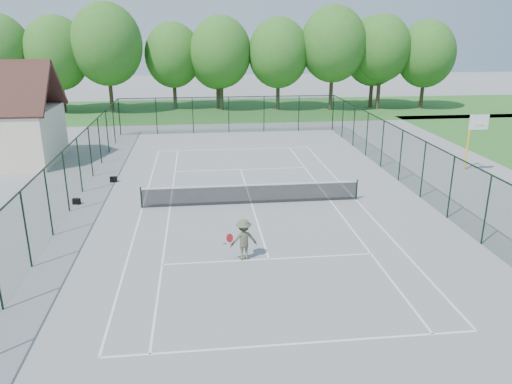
% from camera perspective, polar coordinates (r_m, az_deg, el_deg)
% --- Properties ---
extents(ground, '(140.00, 140.00, 0.00)m').
position_cam_1_polar(ground, '(25.48, -0.52, -1.35)').
color(ground, gray).
rests_on(ground, ground).
extents(grass_far, '(80.00, 16.00, 0.01)m').
position_cam_1_polar(grass_far, '(54.57, -3.92, 9.36)').
color(grass_far, '#37772C').
rests_on(grass_far, ground).
extents(court_lines, '(11.05, 23.85, 0.01)m').
position_cam_1_polar(court_lines, '(25.47, -0.52, -1.34)').
color(court_lines, white).
rests_on(court_lines, ground).
extents(tennis_net, '(11.08, 0.08, 1.10)m').
position_cam_1_polar(tennis_net, '(25.29, -0.52, -0.13)').
color(tennis_net, black).
rests_on(tennis_net, ground).
extents(fence_enclosure, '(18.05, 36.05, 3.02)m').
position_cam_1_polar(fence_enclosure, '(24.99, -0.53, 2.01)').
color(fence_enclosure, '#15321B').
rests_on(fence_enclosure, ground).
extents(tree_line_far, '(39.40, 6.40, 9.70)m').
position_cam_1_polar(tree_line_far, '(53.95, -4.06, 15.65)').
color(tree_line_far, '#413221').
rests_on(tree_line_far, ground).
extents(basketball_goal, '(1.20, 1.43, 3.65)m').
position_cam_1_polar(basketball_goal, '(33.14, 23.65, 6.38)').
color(basketball_goal, yellow).
rests_on(basketball_goal, ground).
extents(sports_bag_a, '(0.41, 0.30, 0.29)m').
position_cam_1_polar(sports_bag_a, '(26.98, -19.83, -1.01)').
color(sports_bag_a, black).
rests_on(sports_bag_a, ground).
extents(sports_bag_b, '(0.41, 0.26, 0.31)m').
position_cam_1_polar(sports_bag_b, '(30.14, -15.97, 1.40)').
color(sports_bag_b, black).
rests_on(sports_bag_b, ground).
extents(tennis_player, '(1.76, 0.88, 1.64)m').
position_cam_1_polar(tennis_player, '(19.30, -1.42, -5.45)').
color(tennis_player, '#555840').
rests_on(tennis_player, ground).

